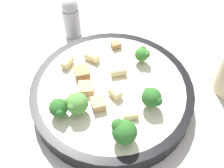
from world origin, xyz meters
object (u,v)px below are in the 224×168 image
Objects in this scene: rigatoni_0 at (92,57)px; pepper_shaker at (71,17)px; rigatoni_1 at (131,116)px; rigatoni_2 at (118,72)px; chicken_chunk_2 at (116,45)px; chicken_chunk_3 at (98,104)px; broccoli_floret_3 at (58,108)px; broccoli_floret_0 at (123,131)px; pasta_bowl at (112,93)px; rigatoni_4 at (115,93)px; broccoli_floret_1 at (142,54)px; broccoli_floret_2 at (152,97)px; chicken_chunk_1 at (82,73)px; broccoli_floret_4 at (76,104)px; chicken_chunk_0 at (86,88)px; rigatoni_3 at (67,63)px.

rigatoni_0 is 0.13m from pepper_shaker.
rigatoni_2 reaches higher than rigatoni_1.
chicken_chunk_2 is 0.15m from chicken_chunk_3.
broccoli_floret_0 is at bearing 64.80° from broccoli_floret_3.
rigatoni_4 is (0.02, 0.01, 0.02)m from pasta_bowl.
broccoli_floret_1 is at bearing 146.60° from rigatoni_4.
broccoli_floret_3 is 1.96× the size of chicken_chunk_2.
rigatoni_4 is at bearing -173.78° from broccoli_floret_0.
pasta_bowl is 0.09m from broccoli_floret_2.
rigatoni_2 is 1.24× the size of chicken_chunk_3.
broccoli_floret_2 is 0.09m from chicken_chunk_3.
chicken_chunk_1 is (0.00, -0.07, 0.00)m from rigatoni_2.
broccoli_floret_3 is 1.72× the size of rigatoni_4.
chicken_chunk_3 is (0.07, -0.04, 0.00)m from rigatoni_2.
broccoli_floret_0 reaches higher than rigatoni_1.
chicken_chunk_2 is at bearing -159.77° from broccoli_floret_2.
broccoli_floret_4 is 1.63× the size of chicken_chunk_1.
rigatoni_2 is at bearing -179.25° from broccoli_floret_0.
chicken_chunk_2 is 0.77× the size of chicken_chunk_3.
chicken_chunk_1 is 0.07m from chicken_chunk_3.
broccoli_floret_4 is 1.68× the size of chicken_chunk_0.
rigatoni_2 and chicken_chunk_3 have the same top height.
broccoli_floret_0 is 2.42× the size of chicken_chunk_2.
rigatoni_1 is at bearing -57.84° from broccoli_floret_2.
broccoli_floret_0 is 0.11m from chicken_chunk_0.
broccoli_floret_2 is 0.14m from chicken_chunk_1.
broccoli_floret_1 is at bearing 92.63° from rigatoni_3.
rigatoni_1 is (0.01, 0.09, -0.02)m from broccoli_floret_4.
pepper_shaker is at bearing -165.39° from chicken_chunk_3.
pepper_shaker reaches higher than rigatoni_3.
pasta_bowl is 12.22× the size of rigatoni_3.
pepper_shaker is at bearing -156.01° from pasta_bowl.
pepper_shaker reaches higher than chicken_chunk_1.
chicken_chunk_0 is 0.03m from chicken_chunk_1.
rigatoni_0 is at bearing 157.67° from broccoli_floret_3.
broccoli_floret_2 is 1.70× the size of rigatoni_1.
broccoli_floret_0 is (0.10, 0.01, 0.04)m from pasta_bowl.
broccoli_floret_0 is 1.80× the size of rigatoni_1.
rigatoni_0 is at bearing 172.61° from chicken_chunk_0.
rigatoni_3 is at bearing -123.72° from pasta_bowl.
chicken_chunk_3 is at bearing -27.55° from rigatoni_2.
rigatoni_4 is (0.08, -0.05, -0.01)m from broccoli_floret_1.
rigatoni_0 is 0.90× the size of rigatoni_2.
broccoli_floret_0 is 1.06× the size of broccoli_floret_2.
chicken_chunk_0 is (0.06, 0.04, -0.00)m from rigatoni_3.
broccoli_floret_4 is at bearing -98.59° from rigatoni_1.
rigatoni_4 is at bearing 23.23° from pepper_shaker.
pasta_bowl is 9.01× the size of broccoli_floret_1.
broccoli_floret_1 is 0.10m from rigatoni_0.
broccoli_floret_4 is (0.11, -0.12, 0.01)m from broccoli_floret_1.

